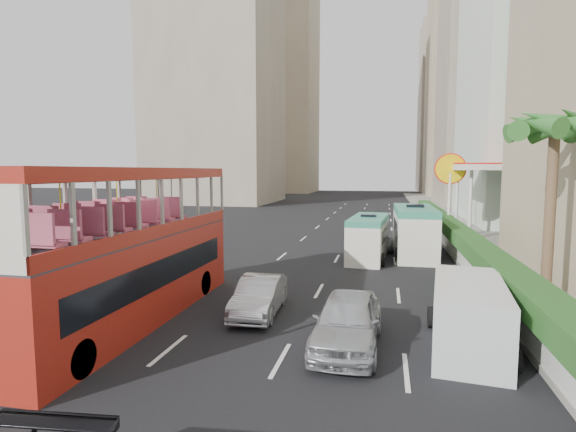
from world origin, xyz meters
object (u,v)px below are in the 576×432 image
(double_decker_bus, at_px, (128,245))
(palm_tree, at_px, (550,217))
(van_asset, at_px, (371,248))
(panel_van_near, at_px, (469,315))
(minibus_near, at_px, (368,238))
(minibus_far, at_px, (414,231))
(panel_van_far, at_px, (415,221))
(shell_station, at_px, (491,200))
(car_silver_lane_b, at_px, (347,347))
(car_silver_lane_a, at_px, (259,314))

(double_decker_bus, xyz_separation_m, palm_tree, (13.80, 4.00, 0.85))
(double_decker_bus, distance_m, van_asset, 17.84)
(panel_van_near, relative_size, palm_tree, 0.72)
(van_asset, relative_size, minibus_near, 0.94)
(minibus_far, height_order, panel_van_near, minibus_far)
(van_asset, height_order, panel_van_near, panel_van_near)
(van_asset, distance_m, palm_tree, 14.06)
(double_decker_bus, relative_size, minibus_near, 2.03)
(panel_van_far, xyz_separation_m, shell_station, (5.47, 0.05, 1.65))
(car_silver_lane_b, relative_size, panel_van_far, 0.82)
(double_decker_bus, distance_m, palm_tree, 14.39)
(double_decker_bus, distance_m, panel_van_near, 10.68)
(double_decker_bus, bearing_deg, car_silver_lane_a, 21.76)
(panel_van_far, xyz_separation_m, palm_tree, (3.27, -18.95, 2.28))
(minibus_far, relative_size, panel_van_far, 1.18)
(double_decker_bus, xyz_separation_m, shell_station, (16.00, 23.00, 0.22))
(palm_tree, bearing_deg, panel_van_far, 99.79)
(car_silver_lane_a, bearing_deg, minibus_far, 61.27)
(panel_van_near, distance_m, palm_tree, 5.71)
(car_silver_lane_a, height_order, panel_van_near, panel_van_near)
(van_asset, height_order, panel_van_far, panel_van_far)
(car_silver_lane_a, bearing_deg, double_decker_bus, -161.36)
(car_silver_lane_a, height_order, panel_van_far, panel_van_far)
(car_silver_lane_a, relative_size, shell_station, 0.49)
(van_asset, height_order, palm_tree, palm_tree)
(car_silver_lane_a, height_order, van_asset, van_asset)
(double_decker_bus, height_order, shell_station, shell_station)
(van_asset, bearing_deg, double_decker_bus, -120.16)
(van_asset, bearing_deg, shell_station, 33.42)
(minibus_far, bearing_deg, palm_tree, -69.86)
(double_decker_bus, bearing_deg, palm_tree, 16.16)
(car_silver_lane_b, height_order, minibus_near, minibus_near)
(minibus_far, bearing_deg, van_asset, 138.68)
(car_silver_lane_b, height_order, minibus_far, minibus_far)
(car_silver_lane_a, bearing_deg, van_asset, 73.73)
(car_silver_lane_b, relative_size, van_asset, 0.88)
(car_silver_lane_b, height_order, panel_van_far, panel_van_far)
(double_decker_bus, xyz_separation_m, car_silver_lane_a, (4.00, 1.60, -2.53))
(minibus_far, bearing_deg, car_silver_lane_a, -116.90)
(palm_tree, bearing_deg, panel_van_near, -128.91)
(panel_van_near, distance_m, shell_station, 23.72)
(double_decker_bus, xyz_separation_m, van_asset, (7.38, 16.04, -2.53))
(van_asset, height_order, minibus_near, minibus_near)
(van_asset, bearing_deg, minibus_near, -96.32)
(car_silver_lane_a, relative_size, panel_van_far, 0.71)
(shell_station, bearing_deg, car_silver_lane_b, -110.28)
(car_silver_lane_a, distance_m, panel_van_near, 6.82)
(panel_van_near, bearing_deg, minibus_far, 99.28)
(van_asset, xyz_separation_m, panel_van_far, (3.15, 6.90, 1.10))
(minibus_far, height_order, shell_station, shell_station)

